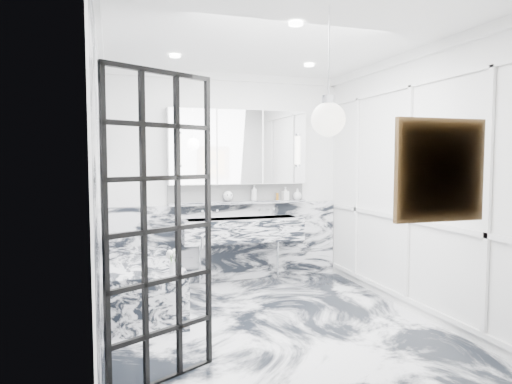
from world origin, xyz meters
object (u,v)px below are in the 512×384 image
object	(u,v)px
crittall_door	(162,230)
mirror_cabinet	(239,147)
bathtub	(144,284)
trough_sink	(242,229)

from	to	relation	value
crittall_door	mirror_cabinet	distance (m)	2.96
crittall_door	bathtub	xyz separation A→B (m)	(-0.02, 1.74, -0.86)
crittall_door	mirror_cabinet	world-z (taller)	mirror_cabinet
mirror_cabinet	bathtub	size ratio (longest dim) A/B	1.15
trough_sink	bathtub	distance (m)	1.55
bathtub	trough_sink	bearing A→B (deg)	26.48
trough_sink	bathtub	xyz separation A→B (m)	(-1.33, -0.66, -0.45)
trough_sink	mirror_cabinet	world-z (taller)	mirror_cabinet
trough_sink	bathtub	size ratio (longest dim) A/B	0.97
crittall_door	mirror_cabinet	xyz separation A→B (m)	(1.30, 2.57, 0.68)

